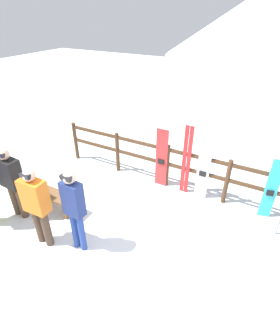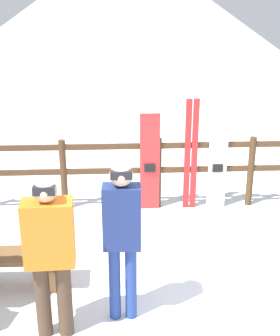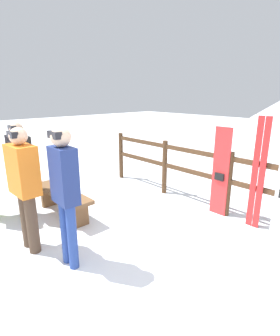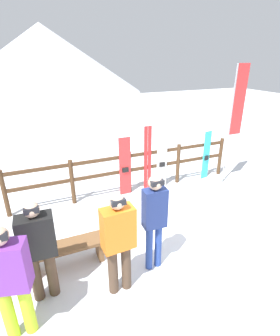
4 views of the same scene
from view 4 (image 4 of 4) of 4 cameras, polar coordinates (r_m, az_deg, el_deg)
The scene contains 13 objects.
ground_plane at distance 5.19m, azimuth 6.88°, elevation -15.78°, with size 40.00×40.00×0.00m, color white.
mountain_backdrop at distance 27.72m, azimuth -20.34°, elevation 21.40°, with size 18.00×18.00×6.00m.
fence at distance 6.56m, azimuth -2.37°, elevation -0.06°, with size 5.78×0.10×1.10m.
bench at distance 4.65m, azimuth -15.59°, elevation -16.82°, with size 1.42×0.36×0.43m.
person_orange at distance 3.75m, azimuth -4.72°, elevation -15.02°, with size 0.46×0.27×1.62m.
person_purple at distance 3.56m, azimuth -26.54°, elevation -20.63°, with size 0.52×0.37×1.61m.
person_black at distance 3.92m, azimuth -21.24°, elevation -15.59°, with size 0.48×0.28×1.57m.
person_navy at distance 4.08m, azimuth 3.17°, elevation -10.33°, with size 0.37×0.22×1.67m.
snowboard_red at distance 6.43m, azimuth -3.29°, elevation 0.24°, with size 0.29×0.06×1.49m.
ski_pair_red at distance 6.61m, azimuth 1.66°, elevation 1.93°, with size 0.20×0.02×1.70m.
snowboard_white at distance 6.83m, azimuth 4.77°, elevation 1.36°, with size 0.28×0.06×1.44m.
snowboard_cyan at distance 7.56m, azimuth 14.23°, elevation 2.66°, with size 0.24×0.09×1.38m.
rental_flag at distance 7.16m, azimuth 20.01°, elevation 11.47°, with size 0.40×0.04×3.10m.
Camera 4 is at (-2.13, -3.44, 3.25)m, focal length 28.00 mm.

